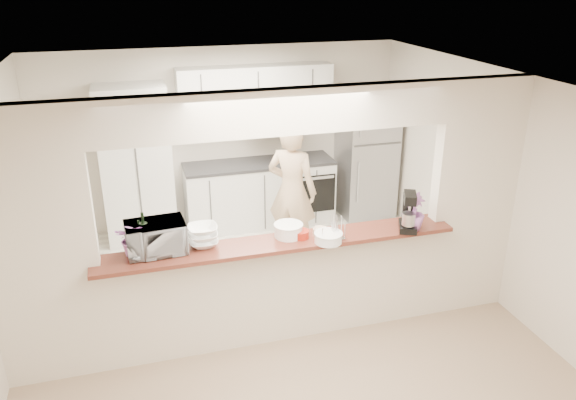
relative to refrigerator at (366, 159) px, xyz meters
name	(u,v)px	position (x,y,z in m)	size (l,w,h in m)	color
floor	(280,336)	(-2.05, -2.65, -0.85)	(6.00, 6.00, 0.00)	tan
tile_overlay	(247,264)	(-2.05, -1.10, -0.84)	(5.00, 2.90, 0.01)	silver
partition	(279,200)	(-2.05, -2.65, 0.63)	(5.00, 0.15, 2.50)	beige
bar_counter	(279,287)	(-2.05, -2.65, -0.27)	(3.40, 0.38, 1.09)	beige
kitchen_cabinets	(213,163)	(-2.24, 0.07, 0.12)	(3.15, 0.62, 2.25)	silver
refrigerator	(366,159)	(0.00, 0.00, 0.00)	(0.75, 0.70, 1.70)	#A3A3A8
flower_left	(134,238)	(-3.35, -2.60, 0.40)	(0.29, 0.26, 0.33)	#D370B7
wine_bottle_a	(144,237)	(-3.26, -2.58, 0.39)	(0.08, 0.08, 0.39)	black
wine_bottle_b	(140,240)	(-3.30, -2.58, 0.36)	(0.06, 0.06, 0.32)	black
toaster_oven	(156,238)	(-3.17, -2.60, 0.38)	(0.52, 0.35, 0.29)	#A5A6AA
serving_bowls	(203,236)	(-2.75, -2.60, 0.34)	(0.27, 0.27, 0.20)	white
plate_stack_a	(288,230)	(-1.95, -2.62, 0.30)	(0.28, 0.28, 0.13)	white
plate_stack_b	(328,237)	(-1.63, -2.84, 0.29)	(0.27, 0.27, 0.09)	white
red_bowl	(300,234)	(-1.85, -2.68, 0.28)	(0.16, 0.16, 0.07)	maroon
tan_bowl	(321,232)	(-1.65, -2.68, 0.27)	(0.15, 0.15, 0.07)	#C9AE8E
utensil_caddy	(330,230)	(-1.60, -2.80, 0.34)	(0.29, 0.20, 0.25)	silver
stand_mixer	(409,213)	(-0.79, -2.79, 0.41)	(0.25, 0.30, 0.38)	black
flower_right	(414,211)	(-0.75, -2.80, 0.43)	(0.21, 0.21, 0.38)	#D273D6
person	(292,192)	(-1.43, -1.00, 0.02)	(0.64, 0.42, 1.75)	#D1AD87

